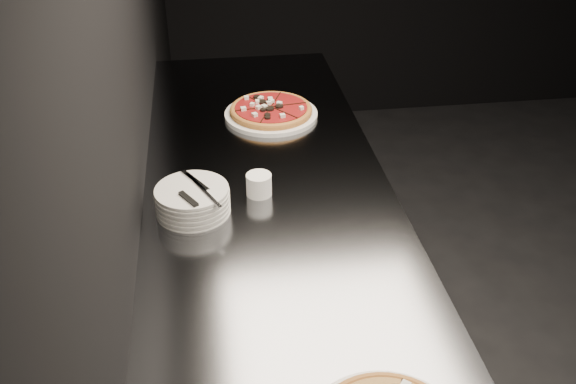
{
  "coord_description": "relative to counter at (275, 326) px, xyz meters",
  "views": [
    {
      "loc": [
        -2.3,
        -1.51,
        1.94
      ],
      "look_at": [
        -2.08,
        0.04,
        0.95
      ],
      "focal_mm": 40.0,
      "sensor_mm": 36.0,
      "label": 1
    }
  ],
  "objects": [
    {
      "name": "wall_left",
      "position": [
        -0.37,
        0.0,
        0.94
      ],
      "size": [
        0.02,
        5.0,
        2.8
      ],
      "primitive_type": "cube",
      "color": "black",
      "rests_on": "floor"
    },
    {
      "name": "counter",
      "position": [
        0.0,
        0.0,
        0.0
      ],
      "size": [
        0.74,
        2.44,
        0.92
      ],
      "color": "slate",
      "rests_on": "floor"
    },
    {
      "name": "pizza_tomato",
      "position": [
        0.07,
        0.6,
        0.48
      ],
      "size": [
        0.34,
        0.34,
        0.04
      ],
      "rotation": [
        0.0,
        0.0,
        0.13
      ],
      "color": "silver",
      "rests_on": "counter"
    },
    {
      "name": "plate_stack",
      "position": [
        -0.22,
        0.01,
        0.5
      ],
      "size": [
        0.21,
        0.21,
        0.08
      ],
      "color": "silver",
      "rests_on": "counter"
    },
    {
      "name": "cutlery",
      "position": [
        -0.22,
        -0.0,
        0.54
      ],
      "size": [
        0.09,
        0.22,
        0.01
      ],
      "rotation": [
        0.0,
        0.0,
        0.54
      ],
      "color": "silver",
      "rests_on": "plate_stack"
    },
    {
      "name": "ramekin",
      "position": [
        -0.03,
        0.08,
        0.49
      ],
      "size": [
        0.08,
        0.08,
        0.07
      ],
      "color": "white",
      "rests_on": "counter"
    }
  ]
}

